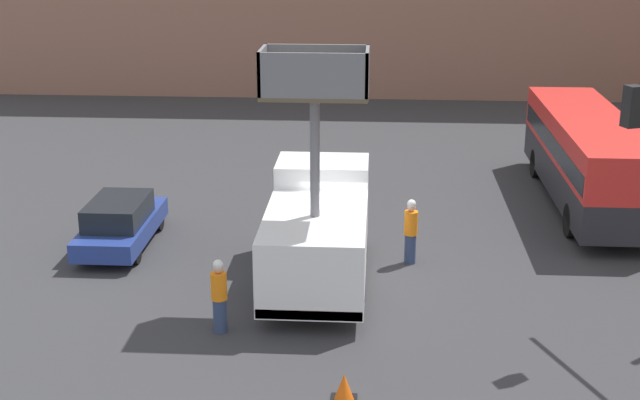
{
  "coord_description": "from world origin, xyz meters",
  "views": [
    {
      "loc": [
        0.82,
        -22.57,
        9.53
      ],
      "look_at": [
        -0.68,
        0.24,
        2.06
      ],
      "focal_mm": 50.0,
      "sensor_mm": 36.0,
      "label": 1
    }
  ],
  "objects_px": {
    "city_bus": "(587,153)",
    "traffic_cone_near_truck": "(344,388)",
    "road_worker_directing": "(411,231)",
    "parked_car_curbside": "(120,222)",
    "road_worker_near_truck": "(219,296)",
    "utility_truck": "(318,228)"
  },
  "relations": [
    {
      "from": "utility_truck",
      "to": "city_bus",
      "type": "relative_size",
      "value": 0.62
    },
    {
      "from": "utility_truck",
      "to": "road_worker_directing",
      "type": "distance_m",
      "value": 3.02
    },
    {
      "from": "road_worker_directing",
      "to": "utility_truck",
      "type": "bearing_deg",
      "value": 50.26
    },
    {
      "from": "road_worker_near_truck",
      "to": "traffic_cone_near_truck",
      "type": "bearing_deg",
      "value": -43.93
    },
    {
      "from": "road_worker_directing",
      "to": "parked_car_curbside",
      "type": "height_order",
      "value": "road_worker_directing"
    },
    {
      "from": "road_worker_directing",
      "to": "road_worker_near_truck",
      "type": "bearing_deg",
      "value": 62.96
    },
    {
      "from": "parked_car_curbside",
      "to": "city_bus",
      "type": "bearing_deg",
      "value": 18.75
    },
    {
      "from": "city_bus",
      "to": "road_worker_directing",
      "type": "relative_size",
      "value": 5.5
    },
    {
      "from": "city_bus",
      "to": "parked_car_curbside",
      "type": "relative_size",
      "value": 2.34
    },
    {
      "from": "traffic_cone_near_truck",
      "to": "city_bus",
      "type": "bearing_deg",
      "value": 60.22
    },
    {
      "from": "utility_truck",
      "to": "city_bus",
      "type": "bearing_deg",
      "value": 40.44
    },
    {
      "from": "traffic_cone_near_truck",
      "to": "parked_car_curbside",
      "type": "relative_size",
      "value": 0.14
    },
    {
      "from": "city_bus",
      "to": "traffic_cone_near_truck",
      "type": "height_order",
      "value": "city_bus"
    },
    {
      "from": "utility_truck",
      "to": "road_worker_directing",
      "type": "bearing_deg",
      "value": 32.27
    },
    {
      "from": "utility_truck",
      "to": "road_worker_near_truck",
      "type": "bearing_deg",
      "value": -124.89
    },
    {
      "from": "city_bus",
      "to": "parked_car_curbside",
      "type": "distance_m",
      "value": 15.37
    },
    {
      "from": "road_worker_near_truck",
      "to": "road_worker_directing",
      "type": "height_order",
      "value": "road_worker_directing"
    },
    {
      "from": "city_bus",
      "to": "road_worker_near_truck",
      "type": "height_order",
      "value": "city_bus"
    },
    {
      "from": "road_worker_directing",
      "to": "parked_car_curbside",
      "type": "relative_size",
      "value": 0.43
    },
    {
      "from": "city_bus",
      "to": "traffic_cone_near_truck",
      "type": "bearing_deg",
      "value": 137.27
    },
    {
      "from": "city_bus",
      "to": "traffic_cone_near_truck",
      "type": "relative_size",
      "value": 16.87
    },
    {
      "from": "parked_car_curbside",
      "to": "road_worker_directing",
      "type": "bearing_deg",
      "value": -5.06
    }
  ]
}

